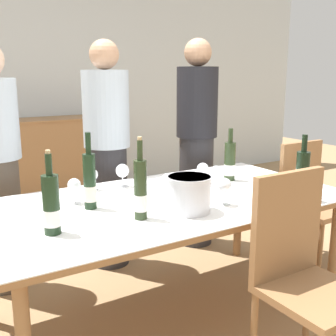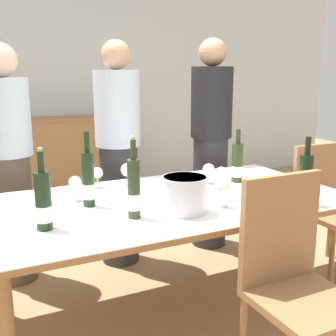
{
  "view_description": "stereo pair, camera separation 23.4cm",
  "coord_description": "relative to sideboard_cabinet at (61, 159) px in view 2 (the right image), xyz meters",
  "views": [
    {
      "loc": [
        -1.2,
        -1.94,
        1.42
      ],
      "look_at": [
        0.0,
        0.0,
        0.9
      ],
      "focal_mm": 45.0,
      "sensor_mm": 36.0,
      "label": 1
    },
    {
      "loc": [
        -0.99,
        -2.05,
        1.42
      ],
      "look_at": [
        0.0,
        0.0,
        0.9
      ],
      "focal_mm": 45.0,
      "sensor_mm": 36.0,
      "label": 2
    }
  ],
  "objects": [
    {
      "name": "person_guest_right",
      "position": [
        0.84,
        -1.82,
        0.38
      ],
      "size": [
        0.33,
        0.33,
        1.68
      ],
      "color": "#2D2D33",
      "rests_on": "ground_plane"
    },
    {
      "name": "wine_bottle_3",
      "position": [
        -0.38,
        -2.58,
        0.4
      ],
      "size": [
        0.07,
        0.07,
        0.4
      ],
      "color": "black",
      "rests_on": "dining_table"
    },
    {
      "name": "person_guest_left",
      "position": [
        0.05,
        -1.81,
        0.36
      ],
      "size": [
        0.33,
        0.33,
        1.65
      ],
      "color": "#2D2D33",
      "rests_on": "ground_plane"
    },
    {
      "name": "wine_glass_0",
      "position": [
        -0.42,
        -2.45,
        0.35
      ],
      "size": [
        0.07,
        0.07,
        0.14
      ],
      "color": "white",
      "rests_on": "dining_table"
    },
    {
      "name": "wine_glass_1",
      "position": [
        0.25,
        -2.9,
        0.36
      ],
      "size": [
        0.08,
        0.08,
        0.15
      ],
      "color": "white",
      "rests_on": "dining_table"
    },
    {
      "name": "chair_right_end",
      "position": [
        1.37,
        -2.56,
        0.05
      ],
      "size": [
        0.42,
        0.42,
        0.91
      ],
      "color": "#996B42",
      "rests_on": "ground_plane"
    },
    {
      "name": "sideboard_cabinet",
      "position": [
        0.0,
        0.0,
        0.0
      ],
      "size": [
        1.64,
        0.46,
        0.94
      ],
      "color": "#996B42",
      "rests_on": "ground_plane"
    },
    {
      "name": "chair_near_front",
      "position": [
        0.3,
        -3.41,
        0.09
      ],
      "size": [
        0.42,
        0.42,
        0.98
      ],
      "color": "#996B42",
      "rests_on": "ground_plane"
    },
    {
      "name": "wine_bottle_1",
      "position": [
        -0.23,
        -2.86,
        0.4
      ],
      "size": [
        0.06,
        0.06,
        0.4
      ],
      "color": "#28381E",
      "rests_on": "dining_table"
    },
    {
      "name": "wine_bottle_0",
      "position": [
        0.68,
        -3.05,
        0.39
      ],
      "size": [
        0.08,
        0.08,
        0.37
      ],
      "color": "black",
      "rests_on": "dining_table"
    },
    {
      "name": "person_host",
      "position": [
        -0.7,
        -1.78,
        0.34
      ],
      "size": [
        0.33,
        0.33,
        1.61
      ],
      "color": "#51473D",
      "rests_on": "ground_plane"
    },
    {
      "name": "back_wall",
      "position": [
        0.06,
        0.29,
        0.93
      ],
      "size": [
        8.0,
        0.1,
        2.8
      ],
      "color": "silver",
      "rests_on": "ground_plane"
    },
    {
      "name": "wine_glass_3",
      "position": [
        0.46,
        -2.57,
        0.34
      ],
      "size": [
        0.07,
        0.07,
        0.13
      ],
      "color": "white",
      "rests_on": "dining_table"
    },
    {
      "name": "dining_table",
      "position": [
        0.06,
        -2.65,
        0.2
      ],
      "size": [
        2.03,
        1.07,
        0.72
      ],
      "color": "#996B42",
      "rests_on": "ground_plane"
    },
    {
      "name": "ground_plane",
      "position": [
        0.06,
        -2.65,
        -0.47
      ],
      "size": [
        12.0,
        12.0,
        0.0
      ],
      "primitive_type": "plane",
      "color": "#A37F56"
    },
    {
      "name": "ice_bucket",
      "position": [
        0.03,
        -2.89,
        0.35
      ],
      "size": [
        0.23,
        0.23,
        0.19
      ],
      "color": "silver",
      "rests_on": "dining_table"
    },
    {
      "name": "wine_bottle_4",
      "position": [
        0.63,
        -2.49,
        0.38
      ],
      "size": [
        0.07,
        0.07,
        0.35
      ],
      "color": "#28381E",
      "rests_on": "dining_table"
    },
    {
      "name": "wine_glass_5",
      "position": [
        0.44,
        -2.46,
        0.34
      ],
      "size": [
        0.08,
        0.08,
        0.13
      ],
      "color": "white",
      "rests_on": "dining_table"
    },
    {
      "name": "wine_glass_4",
      "position": [
        -0.23,
        -2.25,
        0.34
      ],
      "size": [
        0.07,
        0.07,
        0.13
      ],
      "color": "white",
      "rests_on": "dining_table"
    },
    {
      "name": "wine_bottle_2",
      "position": [
        -0.65,
        -2.82,
        0.38
      ],
      "size": [
        0.08,
        0.08,
        0.38
      ],
      "color": "black",
      "rests_on": "dining_table"
    },
    {
      "name": "wine_glass_2",
      "position": [
        -0.05,
        -2.27,
        0.35
      ],
      "size": [
        0.08,
        0.08,
        0.15
      ],
      "color": "white",
      "rests_on": "dining_table"
    }
  ]
}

